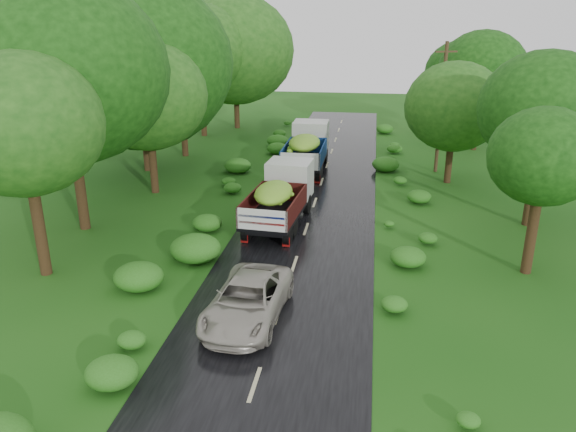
% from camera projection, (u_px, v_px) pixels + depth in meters
% --- Properties ---
extents(ground, '(120.00, 120.00, 0.00)m').
position_uv_depth(ground, '(255.00, 385.00, 15.66)').
color(ground, '#15490F').
rests_on(ground, ground).
extents(road, '(6.50, 80.00, 0.02)m').
position_uv_depth(road, '(283.00, 299.00, 20.30)').
color(road, black).
rests_on(road, ground).
extents(road_lines, '(0.12, 69.60, 0.00)m').
position_uv_depth(road_lines, '(287.00, 286.00, 21.22)').
color(road_lines, '#BFB78C').
rests_on(road_lines, road).
extents(truck_near, '(2.73, 6.48, 2.66)m').
position_uv_depth(truck_near, '(281.00, 194.00, 27.08)').
color(truck_near, black).
rests_on(truck_near, ground).
extents(truck_far, '(2.44, 6.73, 2.83)m').
position_uv_depth(truck_far, '(307.00, 146.00, 36.27)').
color(truck_far, black).
rests_on(truck_far, ground).
extents(car, '(2.61, 5.11, 1.38)m').
position_uv_depth(car, '(247.00, 300.00, 18.77)').
color(car, '#ABA598').
rests_on(car, road).
extents(utility_pole, '(1.36, 0.61, 8.11)m').
position_uv_depth(utility_pole, '(441.00, 107.00, 35.00)').
color(utility_pole, '#382616').
rests_on(utility_pole, ground).
extents(trees_left, '(7.15, 33.91, 9.25)m').
position_uv_depth(trees_left, '(165.00, 66.00, 35.45)').
color(trees_left, black).
rests_on(trees_left, ground).
extents(trees_right, '(6.43, 31.33, 7.39)m').
position_uv_depth(trees_right, '(485.00, 92.00, 34.24)').
color(trees_right, black).
rests_on(trees_right, ground).
extents(shrubs, '(11.90, 44.00, 0.70)m').
position_uv_depth(shrubs, '(311.00, 209.00, 28.54)').
color(shrubs, '#296918').
rests_on(shrubs, ground).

